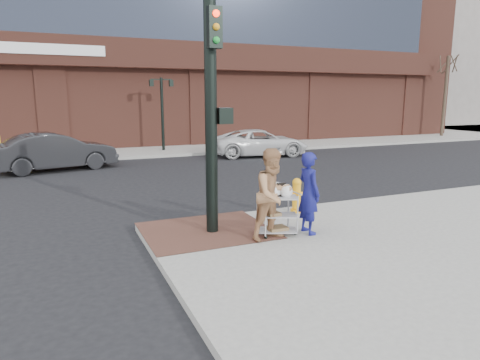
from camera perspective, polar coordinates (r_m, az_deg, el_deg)
name	(u,v)px	position (r m, az deg, el deg)	size (l,w,h in m)	color
ground	(248,246)	(9.15, 1.01, -8.77)	(220.00, 220.00, 0.00)	black
sidewalk_far	(230,128)	(43.06, -1.38, 6.97)	(65.00, 36.00, 0.15)	gray
brick_curb_ramp	(207,230)	(9.69, -4.46, -6.70)	(2.80, 2.40, 0.01)	#4C2E23
filler_block	(403,52)	(63.51, 20.94, 15.63)	(14.00, 20.00, 18.00)	slate
bare_tree_a	(449,54)	(36.90, 26.06, 14.84)	(1.80, 1.80, 7.20)	#382B21
lamp_post	(162,106)	(24.49, -10.35, 9.70)	(1.32, 0.22, 4.00)	black
traffic_signal_pole	(212,110)	(9.15, -3.71, 9.32)	(0.61, 0.51, 5.00)	black
woman_blue	(309,193)	(9.40, 9.17, -1.72)	(0.66, 0.43, 1.80)	navy
pedestrian_tan	(273,194)	(8.88, 4.47, -1.94)	(0.94, 0.73, 1.92)	#AE7C52
sedan_dark	(55,152)	(19.89, -23.39, 3.50)	(1.72, 4.93, 1.62)	black
minivan_white	(260,143)	(22.92, 2.73, 5.00)	(2.34, 5.08, 1.41)	silver
utility_cart	(277,211)	(9.27, 5.00, -4.20)	(0.94, 0.74, 1.15)	#A2A2A7
fire_hydrant	(297,195)	(11.17, 7.55, -1.97)	(0.42, 0.30, 0.90)	#FFA915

